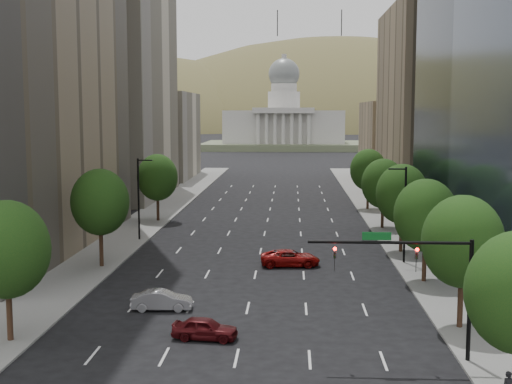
% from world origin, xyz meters
% --- Properties ---
extents(sidewalk_left, '(6.00, 200.00, 0.15)m').
position_xyz_m(sidewalk_left, '(-15.50, 60.00, 0.07)').
color(sidewalk_left, slate).
rests_on(sidewalk_left, ground).
extents(sidewalk_right, '(6.00, 200.00, 0.15)m').
position_xyz_m(sidewalk_right, '(15.50, 60.00, 0.07)').
color(sidewalk_right, slate).
rests_on(sidewalk_right, ground).
extents(midrise_cream_left, '(14.00, 30.00, 35.00)m').
position_xyz_m(midrise_cream_left, '(-25.00, 103.00, 17.50)').
color(midrise_cream_left, beige).
rests_on(midrise_cream_left, ground).
extents(filler_left, '(14.00, 26.00, 18.00)m').
position_xyz_m(filler_left, '(-25.00, 136.00, 9.00)').
color(filler_left, beige).
rests_on(filler_left, ground).
extents(parking_tan_right, '(14.00, 30.00, 30.00)m').
position_xyz_m(parking_tan_right, '(25.00, 100.00, 15.00)').
color(parking_tan_right, '#8C7759').
rests_on(parking_tan_right, ground).
extents(filler_right, '(14.00, 26.00, 16.00)m').
position_xyz_m(filler_right, '(25.00, 133.00, 8.00)').
color(filler_right, '#8C7759').
rests_on(filler_right, ground).
extents(tree_right_1, '(5.20, 5.20, 8.75)m').
position_xyz_m(tree_right_1, '(14.00, 36.00, 5.75)').
color(tree_right_1, '#382316').
rests_on(tree_right_1, ground).
extents(tree_right_2, '(5.20, 5.20, 8.61)m').
position_xyz_m(tree_right_2, '(14.00, 48.00, 5.60)').
color(tree_right_2, '#382316').
rests_on(tree_right_2, ground).
extents(tree_right_3, '(5.20, 5.20, 8.89)m').
position_xyz_m(tree_right_3, '(14.00, 60.00, 5.89)').
color(tree_right_3, '#382316').
rests_on(tree_right_3, ground).
extents(tree_right_4, '(5.20, 5.20, 8.46)m').
position_xyz_m(tree_right_4, '(14.00, 74.00, 5.46)').
color(tree_right_4, '#382316').
rests_on(tree_right_4, ground).
extents(tree_right_5, '(5.20, 5.20, 8.75)m').
position_xyz_m(tree_right_5, '(14.00, 90.00, 5.75)').
color(tree_right_5, '#382316').
rests_on(tree_right_5, ground).
extents(tree_left_0, '(5.20, 5.20, 8.75)m').
position_xyz_m(tree_left_0, '(-14.00, 32.00, 5.75)').
color(tree_left_0, '#382316').
rests_on(tree_left_0, ground).
extents(tree_left_1, '(5.20, 5.20, 8.97)m').
position_xyz_m(tree_left_1, '(-14.00, 52.00, 5.96)').
color(tree_left_1, '#382316').
rests_on(tree_left_1, ground).
extents(tree_left_2, '(5.20, 5.20, 8.68)m').
position_xyz_m(tree_left_2, '(-14.00, 78.00, 5.68)').
color(tree_left_2, '#382316').
rests_on(tree_left_2, ground).
extents(streetlight_rn, '(1.70, 0.20, 9.00)m').
position_xyz_m(streetlight_rn, '(13.44, 55.00, 4.84)').
color(streetlight_rn, black).
rests_on(streetlight_rn, ground).
extents(streetlight_ln, '(1.70, 0.20, 9.00)m').
position_xyz_m(streetlight_ln, '(-13.44, 65.00, 4.84)').
color(streetlight_ln, black).
rests_on(streetlight_ln, ground).
extents(traffic_signal, '(9.12, 0.40, 7.38)m').
position_xyz_m(traffic_signal, '(10.53, 30.00, 5.17)').
color(traffic_signal, black).
rests_on(traffic_signal, ground).
extents(capitol, '(60.00, 40.00, 35.20)m').
position_xyz_m(capitol, '(0.00, 249.71, 8.58)').
color(capitol, '#596647').
rests_on(capitol, ground).
extents(foothills, '(720.00, 413.00, 263.00)m').
position_xyz_m(foothills, '(34.67, 599.39, -37.78)').
color(foothills, brown).
rests_on(foothills, ground).
extents(car_maroon, '(4.23, 2.09, 1.39)m').
position_xyz_m(car_maroon, '(-2.20, 33.13, 0.69)').
color(car_maroon, '#430B0E').
rests_on(car_maroon, ground).
extents(car_silver, '(4.40, 1.76, 1.42)m').
position_xyz_m(car_silver, '(-6.06, 39.20, 0.71)').
color(car_silver, gray).
rests_on(car_silver, ground).
extents(car_red_far, '(5.58, 2.92, 1.50)m').
position_xyz_m(car_red_far, '(3.00, 53.50, 0.75)').
color(car_red_far, maroon).
rests_on(car_red_far, ground).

